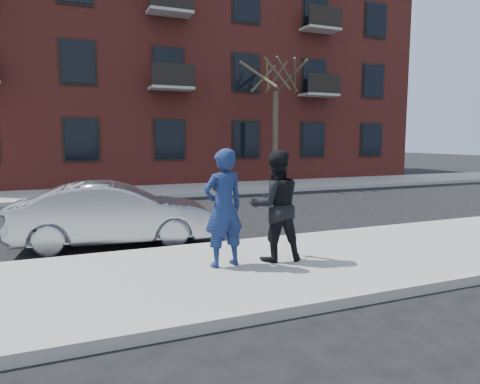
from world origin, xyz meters
name	(u,v)px	position (x,y,z in m)	size (l,w,h in m)	color
ground	(328,261)	(0.00, 0.00, 0.00)	(100.00, 100.00, 0.00)	black
near_sidewalk	(336,260)	(0.00, -0.25, 0.07)	(50.00, 3.50, 0.15)	gray
near_curb	(287,239)	(0.00, 1.55, 0.07)	(50.00, 0.10, 0.15)	#999691
far_sidewalk	(178,190)	(0.00, 11.25, 0.07)	(50.00, 3.50, 0.15)	gray
far_curb	(189,195)	(0.00, 9.45, 0.07)	(50.00, 0.10, 0.15)	#999691
apartment_building	(181,70)	(2.00, 18.00, 6.16)	(24.30, 10.30, 12.30)	maroon
street_tree	(276,65)	(4.50, 11.00, 5.52)	(3.60, 3.60, 6.80)	#3C3123
silver_sedan	(115,214)	(-3.48, 2.70, 0.66)	(1.40, 4.03, 1.33)	#999BA3
man_hoodie	(224,208)	(-2.06, -0.04, 1.11)	(0.76, 0.56, 1.93)	navy
man_peacoat	(275,206)	(-1.12, -0.05, 1.09)	(1.00, 0.83, 1.89)	black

